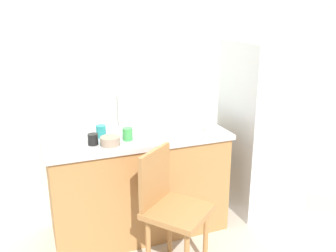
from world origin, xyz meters
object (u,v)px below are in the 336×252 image
object	(u,v)px
chair	(170,206)
terracotta_bowl	(110,141)
dish_tray	(170,128)
cup_white	(210,127)
refrigerator	(263,127)
cup_black	(93,139)
cup_green	(128,134)
cup_teal	(101,131)

from	to	relation	value
chair	terracotta_bowl	distance (m)	0.63
dish_tray	cup_white	world-z (taller)	cup_white
refrigerator	cup_black	distance (m)	1.58
refrigerator	cup_green	xyz separation A→B (m)	(-1.31, -0.11, 0.13)
chair	dish_tray	distance (m)	0.69
refrigerator	chair	world-z (taller)	refrigerator
cup_white	chair	bearing A→B (deg)	-142.00
cup_teal	cup_black	world-z (taller)	cup_teal
refrigerator	dish_tray	world-z (taller)	refrigerator
cup_black	cup_green	world-z (taller)	cup_green
cup_white	cup_green	distance (m)	0.66
cup_white	cup_teal	bearing A→B (deg)	166.42
cup_black	cup_green	bearing A→B (deg)	1.43
cup_black	cup_green	xyz separation A→B (m)	(0.26, 0.01, 0.01)
terracotta_bowl	refrigerator	bearing A→B (deg)	6.84
dish_tray	refrigerator	bearing A→B (deg)	1.67
cup_white	cup_green	bearing A→B (deg)	174.64
cup_green	cup_white	bearing A→B (deg)	-5.36
cup_teal	cup_white	xyz separation A→B (m)	(0.84, -0.20, -0.00)
chair	cup_green	size ratio (longest dim) A/B	9.40
chair	cup_teal	size ratio (longest dim) A/B	9.40
terracotta_bowl	cup_black	xyz separation A→B (m)	(-0.12, 0.05, 0.01)
chair	cup_teal	distance (m)	0.79
chair	cup_black	world-z (taller)	cup_black
dish_tray	cup_teal	bearing A→B (deg)	174.55
chair	cup_teal	bearing A→B (deg)	81.73
chair	cup_green	distance (m)	0.63
dish_tray	cup_white	size ratio (longest dim) A/B	3.12
dish_tray	cup_black	world-z (taller)	cup_black
terracotta_bowl	dish_tray	bearing A→B (deg)	15.69
cup_black	cup_teal	bearing A→B (deg)	58.69
dish_tray	cup_white	bearing A→B (deg)	-27.84
refrigerator	terracotta_bowl	distance (m)	1.47
cup_black	dish_tray	bearing A→B (deg)	8.28
refrigerator	terracotta_bowl	size ratio (longest dim) A/B	10.82
cup_black	cup_green	distance (m)	0.26
cup_black	cup_green	size ratio (longest dim) A/B	0.87
chair	refrigerator	bearing A→B (deg)	-12.35
dish_tray	cup_teal	xyz separation A→B (m)	(-0.55, 0.05, 0.02)
cup_black	refrigerator	bearing A→B (deg)	4.38
chair	cup_teal	world-z (taller)	cup_teal
dish_tray	chair	bearing A→B (deg)	-111.56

